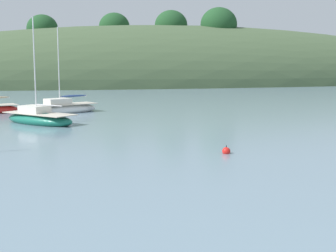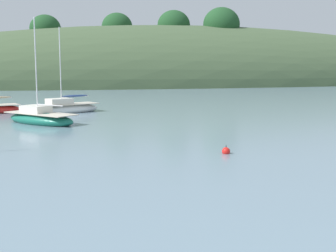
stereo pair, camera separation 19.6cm
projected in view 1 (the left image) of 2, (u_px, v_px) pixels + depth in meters
The scene contains 4 objects.
far_shoreline_hill at pixel (187, 84), 104.10m from camera, with size 150.00×36.00×29.78m.
sailboat_yellow_far at pixel (63, 109), 44.20m from camera, with size 7.33×5.13×8.33m.
sailboat_teal_outer at pixel (39, 118), 36.40m from camera, with size 6.27×6.82×8.52m.
mooring_buoy_channel at pixel (226, 151), 24.38m from camera, with size 0.44×0.44×0.54m.
Camera 1 is at (-6.87, -5.00, 4.74)m, focal length 49.49 mm.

